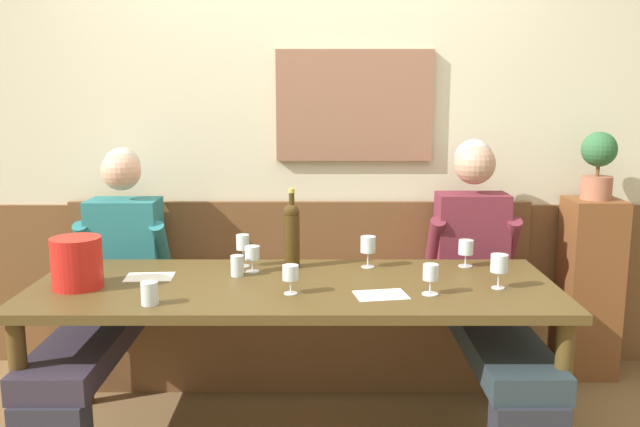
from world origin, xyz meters
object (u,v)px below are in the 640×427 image
wine_glass_center_rear (289,274)px  wine_glass_mid_left (464,248)px  wall_bench (298,326)px  person_left_seat (483,280)px  person_center_right_seat (105,284)px  water_tumbler_left (148,293)px  wine_glass_mid_right (429,273)px  potted_plant (596,162)px  ice_bucket (75,263)px  dining_table (292,300)px  wine_bottle_green_tall (290,233)px  wine_glass_left_end (241,244)px  wine_glass_near_bucket (497,265)px  water_tumbler_right (235,266)px  wine_glass_center_front (250,255)px  wine_glass_by_bottle (366,245)px

wine_glass_center_rear → wine_glass_mid_left: wine_glass_mid_left is taller
wall_bench → person_left_seat: size_ratio=1.97×
person_center_right_seat → water_tumbler_left: bearing=-59.5°
wine_glass_mid_right → potted_plant: size_ratio=0.36×
ice_bucket → potted_plant: 2.63m
dining_table → ice_bucket: bearing=-176.4°
dining_table → wall_bench: bearing=90.0°
wine_bottle_green_tall → wine_glass_left_end: 0.24m
person_center_right_seat → person_left_seat: person_left_seat is taller
potted_plant → wine_glass_near_bucket: bearing=-131.9°
dining_table → wine_glass_mid_right: bearing=-15.4°
wall_bench → wine_glass_mid_right: (0.56, -0.85, 0.53)m
dining_table → water_tumbler_right: size_ratio=23.95×
wine_glass_center_front → wine_glass_center_rear: bearing=-60.6°
wine_glass_near_bucket → dining_table: bearing=175.4°
dining_table → wine_glass_mid_right: size_ratio=17.76×
wall_bench → wine_glass_center_front: size_ratio=21.08×
ice_bucket → wine_bottle_green_tall: (0.89, 0.33, 0.06)m
wall_bench → wine_glass_near_bucket: wall_bench is taller
dining_table → ice_bucket: ice_bucket is taller
dining_table → wine_glass_left_end: 0.42m
dining_table → wine_glass_left_end: (-0.25, 0.28, 0.18)m
wine_glass_left_end → wall_bench: bearing=58.2°
person_center_right_seat → wine_bottle_green_tall: (0.90, -0.06, 0.27)m
wine_glass_left_end → wine_glass_mid_left: wine_glass_left_end is taller
wall_bench → dining_table: wall_bench is taller
wine_glass_center_rear → water_tumbler_right: wine_glass_center_rear is taller
wine_bottle_green_tall → water_tumbler_left: 0.78m
wine_glass_by_bottle → wine_glass_near_bucket: 0.63m
wine_glass_near_bucket → wine_glass_mid_right: (-0.30, -0.09, -0.01)m
water_tumbler_left → wine_bottle_green_tall: bearing=46.6°
wine_glass_center_front → person_left_seat: bearing=7.8°
wine_glass_center_rear → water_tumbler_right: (-0.25, 0.27, -0.04)m
wine_glass_center_rear → water_tumbler_right: size_ratio=1.28×
wine_glass_mid_left → potted_plant: potted_plant is taller
person_left_seat → wine_glass_mid_right: bearing=-125.2°
person_center_right_seat → potted_plant: 2.59m
water_tumbler_right → potted_plant: 1.98m
wine_glass_mid_right → potted_plant: bearing=41.0°
wine_glass_center_rear → wine_glass_near_bucket: size_ratio=0.83×
wine_glass_center_front → wine_glass_mid_left: (1.00, 0.10, 0.01)m
person_left_seat → wine_glass_center_front: size_ratio=10.70×
wall_bench → person_left_seat: person_left_seat is taller
ice_bucket → wine_glass_mid_right: ice_bucket is taller
person_center_right_seat → wine_glass_mid_left: 1.73m
ice_bucket → wine_glass_mid_left: bearing=11.4°
person_center_right_seat → ice_bucket: 0.45m
wine_glass_left_end → wine_glass_by_bottle: 0.59m
wine_glass_near_bucket → water_tumbler_right: size_ratio=1.55×
wall_bench → wine_glass_mid_right: size_ratio=20.11×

